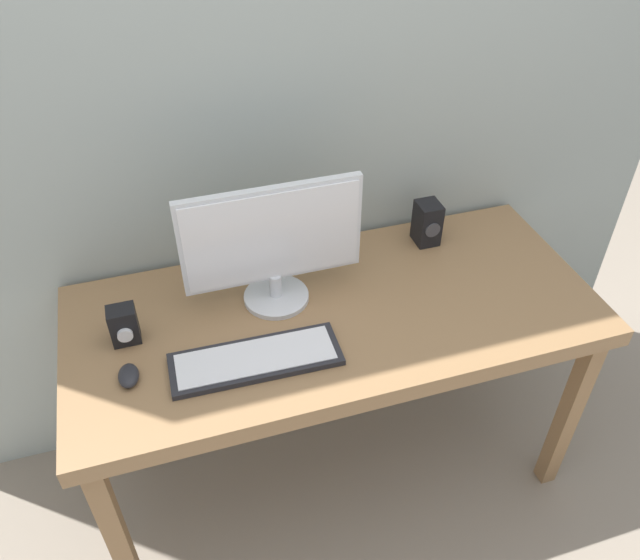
{
  "coord_description": "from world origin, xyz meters",
  "views": [
    {
      "loc": [
        -0.45,
        -1.29,
        2.02
      ],
      "look_at": [
        -0.05,
        0.0,
        0.89
      ],
      "focal_mm": 35.47,
      "sensor_mm": 36.0,
      "label": 1
    }
  ],
  "objects_px": {
    "keyboard_primary": "(256,359)",
    "monitor": "(273,243)",
    "mouse": "(129,376)",
    "speaker_right": "(427,223)",
    "desk": "(335,327)",
    "audio_controller": "(124,325)"
  },
  "relations": [
    {
      "from": "monitor",
      "to": "mouse",
      "type": "height_order",
      "value": "monitor"
    },
    {
      "from": "audio_controller",
      "to": "mouse",
      "type": "bearing_deg",
      "value": -92.31
    },
    {
      "from": "monitor",
      "to": "speaker_right",
      "type": "bearing_deg",
      "value": 13.02
    },
    {
      "from": "keyboard_primary",
      "to": "mouse",
      "type": "bearing_deg",
      "value": 173.78
    },
    {
      "from": "keyboard_primary",
      "to": "mouse",
      "type": "height_order",
      "value": "mouse"
    },
    {
      "from": "speaker_right",
      "to": "audio_controller",
      "type": "relative_size",
      "value": 1.29
    },
    {
      "from": "monitor",
      "to": "keyboard_primary",
      "type": "distance_m",
      "value": 0.33
    },
    {
      "from": "monitor",
      "to": "mouse",
      "type": "distance_m",
      "value": 0.52
    },
    {
      "from": "desk",
      "to": "monitor",
      "type": "height_order",
      "value": "monitor"
    },
    {
      "from": "monitor",
      "to": "keyboard_primary",
      "type": "bearing_deg",
      "value": -115.81
    },
    {
      "from": "desk",
      "to": "monitor",
      "type": "xyz_separation_m",
      "value": [
        -0.15,
        0.1,
        0.27
      ]
    },
    {
      "from": "monitor",
      "to": "audio_controller",
      "type": "bearing_deg",
      "value": -173.05
    },
    {
      "from": "desk",
      "to": "monitor",
      "type": "distance_m",
      "value": 0.33
    },
    {
      "from": "mouse",
      "to": "speaker_right",
      "type": "relative_size",
      "value": 0.57
    },
    {
      "from": "monitor",
      "to": "audio_controller",
      "type": "height_order",
      "value": "monitor"
    },
    {
      "from": "monitor",
      "to": "mouse",
      "type": "xyz_separation_m",
      "value": [
        -0.44,
        -0.2,
        -0.18
      ]
    },
    {
      "from": "keyboard_primary",
      "to": "audio_controller",
      "type": "height_order",
      "value": "audio_controller"
    },
    {
      "from": "keyboard_primary",
      "to": "speaker_right",
      "type": "bearing_deg",
      "value": 28.92
    },
    {
      "from": "keyboard_primary",
      "to": "monitor",
      "type": "bearing_deg",
      "value": 64.19
    },
    {
      "from": "mouse",
      "to": "audio_controller",
      "type": "distance_m",
      "value": 0.16
    },
    {
      "from": "monitor",
      "to": "keyboard_primary",
      "type": "xyz_separation_m",
      "value": [
        -0.12,
        -0.24,
        -0.19
      ]
    },
    {
      "from": "desk",
      "to": "mouse",
      "type": "distance_m",
      "value": 0.61
    }
  ]
}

